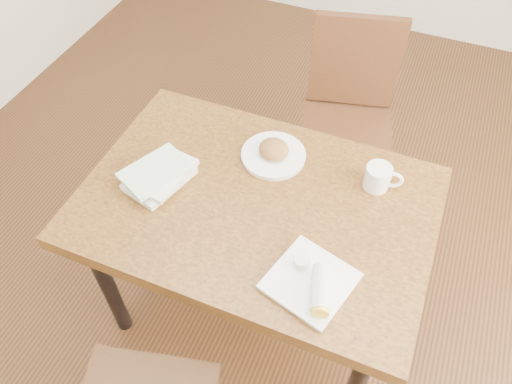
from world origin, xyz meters
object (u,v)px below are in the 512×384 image
at_px(chair_far, 348,108).
at_px(book_stack, 160,175).
at_px(coffee_mug, 379,177).
at_px(table, 256,216).
at_px(plate_scone, 274,153).
at_px(plate_burrito, 313,283).

height_order(chair_far, book_stack, chair_far).
height_order(coffee_mug, book_stack, coffee_mug).
xyz_separation_m(table, coffee_mug, (0.36, 0.22, 0.13)).
xyz_separation_m(plate_scone, plate_burrito, (0.30, -0.46, 0.00)).
distance_m(chair_far, coffee_mug, 0.69).
distance_m(table, plate_scone, 0.24).
height_order(coffee_mug, plate_burrito, coffee_mug).
bearing_deg(chair_far, book_stack, -118.58).
height_order(chair_far, plate_scone, chair_far).
bearing_deg(plate_scone, plate_burrito, -56.57).
xyz_separation_m(plate_scone, coffee_mug, (0.38, 0.01, 0.02)).
xyz_separation_m(table, plate_burrito, (0.28, -0.24, 0.11)).
bearing_deg(plate_scone, chair_far, 76.67).
height_order(chair_far, plate_burrito, chair_far).
xyz_separation_m(coffee_mug, book_stack, (-0.71, -0.27, -0.02)).
distance_m(coffee_mug, book_stack, 0.76).
bearing_deg(table, chair_far, 81.35).
relative_size(chair_far, book_stack, 3.52).
bearing_deg(plate_scone, book_stack, -141.99).
bearing_deg(coffee_mug, plate_burrito, -100.01).
distance_m(plate_scone, plate_burrito, 0.55).
bearing_deg(book_stack, plate_burrito, -17.64).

